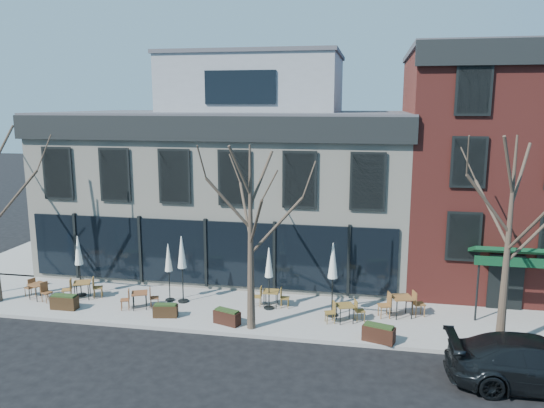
# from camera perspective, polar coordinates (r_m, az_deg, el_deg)

# --- Properties ---
(ground) EXTENTS (120.00, 120.00, 0.00)m
(ground) POSITION_cam_1_polar(r_m,az_deg,el_deg) (25.25, -6.97, -9.33)
(ground) COLOR black
(ground) RESTS_ON ground
(sidewalk_front) EXTENTS (33.50, 4.70, 0.15)m
(sidewalk_front) POSITION_cam_1_polar(r_m,az_deg,el_deg) (22.51, -0.59, -11.60)
(sidewalk_front) COLOR gray
(sidewalk_front) RESTS_ON ground
(sidewalk_side) EXTENTS (4.50, 12.00, 0.15)m
(sidewalk_side) POSITION_cam_1_polar(r_m,az_deg,el_deg) (35.14, -21.70, -4.11)
(sidewalk_side) COLOR gray
(sidewalk_side) RESTS_ON ground
(corner_building) EXTENTS (18.39, 10.39, 11.10)m
(corner_building) POSITION_cam_1_polar(r_m,az_deg,el_deg) (28.83, -3.99, 2.94)
(corner_building) COLOR beige
(corner_building) RESTS_ON ground
(red_brick_building) EXTENTS (8.20, 11.78, 11.18)m
(red_brick_building) POSITION_cam_1_polar(r_m,az_deg,el_deg) (28.27, 22.25, 3.87)
(red_brick_building) COLOR maroon
(red_brick_building) RESTS_ON ground
(tree_mid) EXTENTS (3.50, 3.55, 7.04)m
(tree_mid) POSITION_cam_1_polar(r_m,az_deg,el_deg) (19.75, -2.29, -3.46)
(tree_mid) COLOR #382B21
(tree_mid) RESTS_ON sidewalk_front
(tree_right) EXTENTS (3.72, 3.77, 7.48)m
(tree_right) POSITION_cam_1_polar(r_m,az_deg,el_deg) (19.77, 24.09, -3.72)
(tree_right) COLOR #382B21
(tree_right) RESTS_ON sidewalk_front
(parked_sedan) EXTENTS (5.48, 2.44, 1.56)m
(parked_sedan) POSITION_cam_1_polar(r_m,az_deg,el_deg) (18.85, 26.59, -15.11)
(parked_sedan) COLOR black
(parked_sedan) RESTS_ON ground
(cafe_set_0) EXTENTS (1.66, 0.98, 0.86)m
(cafe_set_0) POSITION_cam_1_polar(r_m,az_deg,el_deg) (25.75, -23.86, -8.40)
(cafe_set_0) COLOR brown
(cafe_set_0) RESTS_ON sidewalk_front
(cafe_set_1) EXTENTS (1.78, 1.09, 0.93)m
(cafe_set_1) POSITION_cam_1_polar(r_m,az_deg,el_deg) (25.09, -19.73, -8.52)
(cafe_set_1) COLOR brown
(cafe_set_1) RESTS_ON sidewalk_front
(cafe_set_2) EXTENTS (1.64, 0.99, 0.85)m
(cafe_set_2) POSITION_cam_1_polar(r_m,az_deg,el_deg) (23.27, -14.04, -9.82)
(cafe_set_2) COLOR brown
(cafe_set_2) RESTS_ON sidewalk_front
(cafe_set_3) EXTENTS (1.61, 0.67, 0.84)m
(cafe_set_3) POSITION_cam_1_polar(r_m,az_deg,el_deg) (22.78, -0.12, -9.95)
(cafe_set_3) COLOR brown
(cafe_set_3) RESTS_ON sidewalk_front
(cafe_set_4) EXTENTS (1.67, 0.93, 0.86)m
(cafe_set_4) POSITION_cam_1_polar(r_m,az_deg,el_deg) (21.48, 7.85, -11.35)
(cafe_set_4) COLOR brown
(cafe_set_4) RESTS_ON sidewalk_front
(cafe_set_5) EXTENTS (2.00, 1.05, 1.02)m
(cafe_set_5) POSITION_cam_1_polar(r_m,az_deg,el_deg) (22.37, 13.77, -10.41)
(cafe_set_5) COLOR brown
(cafe_set_5) RESTS_ON sidewalk_front
(umbrella_0) EXTENTS (0.44, 0.44, 2.75)m
(umbrella_0) POSITION_cam_1_polar(r_m,az_deg,el_deg) (25.07, -20.10, -5.05)
(umbrella_0) COLOR black
(umbrella_0) RESTS_ON sidewalk_front
(umbrella_1) EXTENTS (0.41, 0.41, 2.56)m
(umbrella_1) POSITION_cam_1_polar(r_m,az_deg,el_deg) (23.42, -11.07, -6.01)
(umbrella_1) COLOR black
(umbrella_1) RESTS_ON sidewalk_front
(umbrella_2) EXTENTS (0.47, 0.47, 2.93)m
(umbrella_2) POSITION_cam_1_polar(r_m,az_deg,el_deg) (23.10, -9.67, -5.53)
(umbrella_2) COLOR black
(umbrella_2) RESTS_ON sidewalk_front
(umbrella_3) EXTENTS (0.42, 0.42, 2.66)m
(umbrella_3) POSITION_cam_1_polar(r_m,az_deg,el_deg) (22.08, -0.33, -6.67)
(umbrella_3) COLOR black
(umbrella_3) RESTS_ON sidewalk_front
(umbrella_4) EXTENTS (0.49, 0.49, 3.05)m
(umbrella_4) POSITION_cam_1_polar(r_m,az_deg,el_deg) (21.43, 6.56, -6.51)
(umbrella_4) COLOR black
(umbrella_4) RESTS_ON sidewalk_front
(planter_0) EXTENTS (1.11, 0.45, 0.62)m
(planter_0) POSITION_cam_1_polar(r_m,az_deg,el_deg) (24.20, -21.43, -9.77)
(planter_0) COLOR #302010
(planter_0) RESTS_ON sidewalk_front
(planter_1) EXTENTS (1.02, 0.55, 0.54)m
(planter_1) POSITION_cam_1_polar(r_m,az_deg,el_deg) (22.24, -11.38, -11.15)
(planter_1) COLOR #322010
(planter_1) RESTS_ON sidewalk_front
(planter_2) EXTENTS (1.13, 0.75, 0.59)m
(planter_2) POSITION_cam_1_polar(r_m,az_deg,el_deg) (21.23, -4.86, -11.99)
(planter_2) COLOR black
(planter_2) RESTS_ON sidewalk_front
(planter_3) EXTENTS (1.23, 0.78, 0.64)m
(planter_3) POSITION_cam_1_polar(r_m,az_deg,el_deg) (20.10, 11.40, -13.46)
(planter_3) COLOR black
(planter_3) RESTS_ON sidewalk_front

